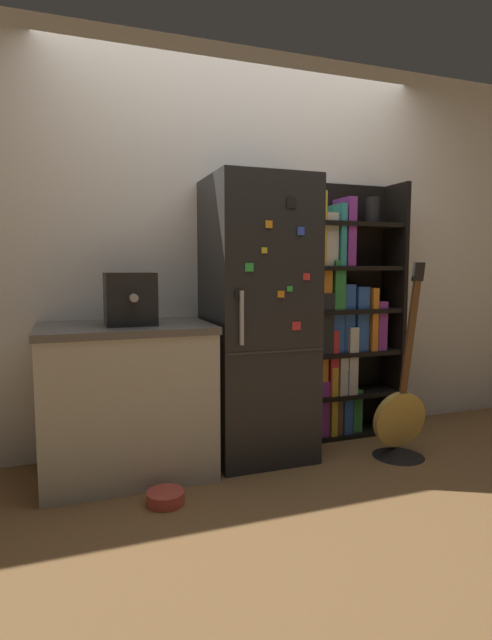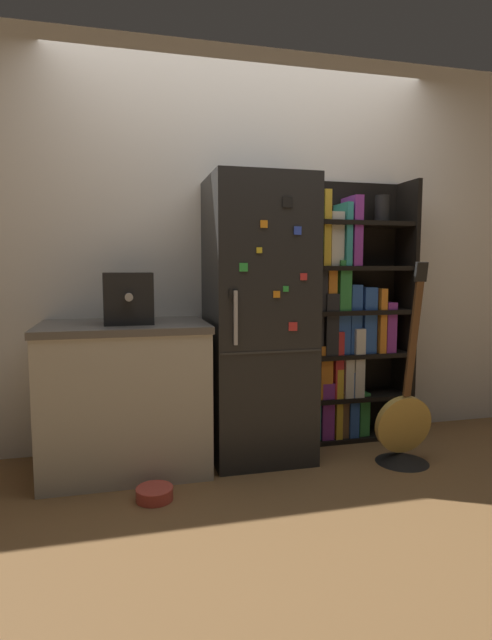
# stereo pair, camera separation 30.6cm
# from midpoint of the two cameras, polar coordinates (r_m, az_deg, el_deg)

# --- Properties ---
(ground_plane) EXTENTS (16.00, 16.00, 0.00)m
(ground_plane) POSITION_cam_midpoint_polar(r_m,az_deg,el_deg) (3.15, -0.55, -15.99)
(ground_plane) COLOR olive
(wall_back) EXTENTS (8.00, 0.05, 2.60)m
(wall_back) POSITION_cam_midpoint_polar(r_m,az_deg,el_deg) (3.38, -3.27, 8.04)
(wall_back) COLOR white
(wall_back) RESTS_ON ground_plane
(refrigerator) EXTENTS (0.61, 0.61, 1.72)m
(refrigerator) POSITION_cam_midpoint_polar(r_m,az_deg,el_deg) (3.08, -1.52, 0.05)
(refrigerator) COLOR black
(refrigerator) RESTS_ON ground_plane
(bookshelf) EXTENTS (0.76, 0.29, 1.76)m
(bookshelf) POSITION_cam_midpoint_polar(r_m,az_deg,el_deg) (3.51, 7.98, -0.32)
(bookshelf) COLOR black
(bookshelf) RESTS_ON ground_plane
(kitchen_counter) EXTENTS (0.95, 0.65, 0.86)m
(kitchen_counter) POSITION_cam_midpoint_polar(r_m,az_deg,el_deg) (2.99, -16.41, -8.71)
(kitchen_counter) COLOR #BCB7A8
(kitchen_counter) RESTS_ON ground_plane
(espresso_machine) EXTENTS (0.27, 0.31, 0.29)m
(espresso_machine) POSITION_cam_midpoint_polar(r_m,az_deg,el_deg) (2.88, -16.11, 2.34)
(espresso_machine) COLOR black
(espresso_machine) RESTS_ON kitchen_counter
(guitar) EXTENTS (0.36, 0.32, 1.21)m
(guitar) POSITION_cam_midpoint_polar(r_m,az_deg,el_deg) (3.28, 14.58, -12.10)
(guitar) COLOR black
(guitar) RESTS_ON ground_plane
(pet_bowl) EXTENTS (0.19, 0.19, 0.07)m
(pet_bowl) POSITION_cam_midpoint_polar(r_m,az_deg,el_deg) (2.70, -12.59, -19.18)
(pet_bowl) COLOR #D84C3F
(pet_bowl) RESTS_ON ground_plane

